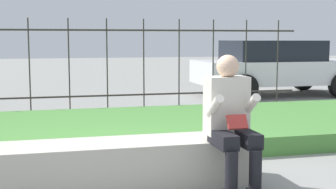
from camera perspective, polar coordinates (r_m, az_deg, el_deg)
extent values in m
plane|color=gray|center=(4.48, -5.09, -11.16)|extent=(60.00, 60.00, 0.00)
cube|color=#B7B2A3|center=(4.39, -9.19, -8.65)|extent=(3.08, 0.54, 0.44)
cube|color=gray|center=(4.44, -9.14, -10.87)|extent=(2.96, 0.50, 0.08)
cylinder|color=black|center=(4.04, 7.73, -9.29)|extent=(0.11, 0.11, 0.35)
cube|color=black|center=(4.18, 6.71, -5.45)|extent=(0.15, 0.42, 0.13)
cylinder|color=black|center=(4.13, 10.60, -9.01)|extent=(0.11, 0.11, 0.35)
cube|color=black|center=(4.26, 9.49, -5.26)|extent=(0.15, 0.42, 0.13)
cube|color=beige|center=(4.36, 7.13, -1.33)|extent=(0.38, 0.24, 0.54)
sphere|color=#DBB293|center=(4.31, 7.30, 3.44)|extent=(0.21, 0.21, 0.21)
cylinder|color=beige|center=(4.15, 5.73, -1.45)|extent=(0.08, 0.29, 0.24)
cylinder|color=beige|center=(4.28, 10.05, -1.27)|extent=(0.08, 0.29, 0.24)
cube|color=#B2332D|center=(4.14, 8.41, -3.33)|extent=(0.18, 0.09, 0.13)
cube|color=#4C893D|center=(6.50, -8.06, -4.48)|extent=(10.13, 2.85, 0.23)
cylinder|color=#332D28|center=(8.58, -9.62, -0.19)|extent=(8.13, 0.03, 0.03)
cylinder|color=#332D28|center=(8.52, -9.78, 7.76)|extent=(8.13, 0.03, 0.03)
cylinder|color=#332D28|center=(8.52, -16.53, 3.11)|extent=(0.02, 0.02, 1.75)
cylinder|color=#332D28|center=(8.51, -11.97, 3.24)|extent=(0.02, 0.02, 1.75)
cylinder|color=#332D28|center=(8.57, -7.43, 3.35)|extent=(0.02, 0.02, 1.75)
cylinder|color=#332D28|center=(8.67, -2.97, 3.44)|extent=(0.02, 0.02, 1.75)
cylinder|color=#332D28|center=(8.83, 1.36, 3.51)|extent=(0.02, 0.02, 1.75)
cylinder|color=#332D28|center=(9.03, 5.51, 3.55)|extent=(0.02, 0.02, 1.75)
cylinder|color=#332D28|center=(9.28, 9.46, 3.58)|extent=(0.02, 0.02, 1.75)
cylinder|color=#332D28|center=(9.57, 13.19, 3.59)|extent=(0.02, 0.02, 1.75)
cube|color=silver|center=(11.80, 13.14, 2.73)|extent=(3.96, 1.77, 0.56)
cube|color=black|center=(11.70, 12.52, 5.26)|extent=(2.18, 1.56, 0.48)
cylinder|color=black|center=(13.17, 16.13, 1.84)|extent=(0.60, 0.20, 0.60)
cylinder|color=black|center=(10.52, 9.32, 0.83)|extent=(0.60, 0.20, 0.60)
cylinder|color=black|center=(12.12, 6.06, 1.66)|extent=(0.60, 0.20, 0.60)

